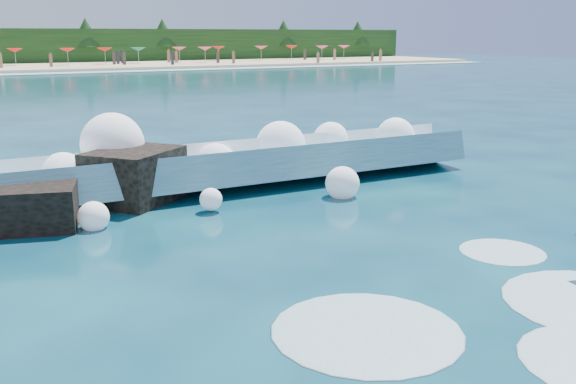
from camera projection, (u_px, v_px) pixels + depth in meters
name	position (u px, v px, depth m)	size (l,w,h in m)	color
ground	(266.00, 301.00, 10.27)	(200.00, 200.00, 0.00)	#082641
breaking_wave	(172.00, 172.00, 17.30)	(18.24, 2.83, 1.57)	teal
rock_cluster	(7.00, 200.00, 14.57)	(8.71, 3.63, 1.57)	black
wave_spray	(172.00, 156.00, 17.17)	(15.06, 4.63, 2.25)	white
surf_foam	(551.00, 309.00, 9.99)	(9.40, 5.82, 0.15)	silver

